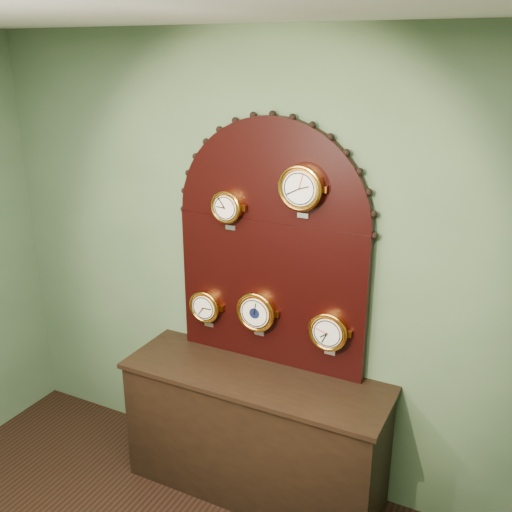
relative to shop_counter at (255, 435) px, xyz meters
The scene contains 8 objects.
wall_back 1.04m from the shop_counter, 90.00° to the left, with size 4.00×4.00×0.00m, color #4D6847.
shop_counter is the anchor object (origin of this frame).
display_board 1.25m from the shop_counter, 90.00° to the left, with size 1.26×0.06×1.53m.
roman_clock 1.43m from the shop_counter, 148.74° to the left, with size 0.20×0.08×0.25m.
arabic_clock 1.58m from the shop_counter, 36.39° to the left, with size 0.26×0.08×0.31m.
hygrometer 0.86m from the shop_counter, 160.07° to the left, with size 0.21×0.08×0.26m.
barometer 0.79m from the shop_counter, 111.95° to the left, with size 0.25×0.08×0.30m.
tide_clock 0.86m from the shop_counter, 20.91° to the left, with size 0.23×0.08×0.28m.
Camera 1 is at (1.37, -0.47, 2.66)m, focal length 40.72 mm.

